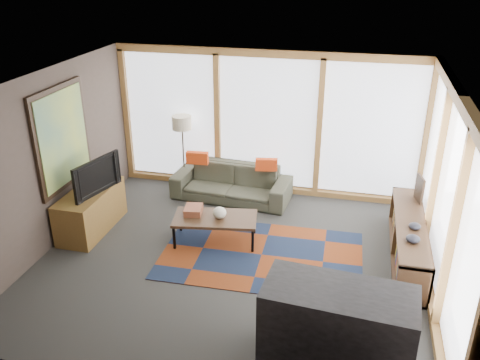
% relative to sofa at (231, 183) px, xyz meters
% --- Properties ---
extents(ground, '(5.50, 5.50, 0.00)m').
position_rel_sofa_xyz_m(ground, '(0.53, -1.95, -0.30)').
color(ground, '#2B2B28').
rests_on(ground, ground).
extents(room_envelope, '(5.52, 5.02, 2.62)m').
position_rel_sofa_xyz_m(room_envelope, '(1.03, -1.39, 1.24)').
color(room_envelope, '#42372F').
rests_on(room_envelope, ground).
extents(rug, '(2.95, 1.95, 0.01)m').
position_rel_sofa_xyz_m(rug, '(0.91, -1.73, -0.30)').
color(rug, maroon).
rests_on(rug, ground).
extents(sofa, '(2.14, 0.96, 0.61)m').
position_rel_sofa_xyz_m(sofa, '(0.00, 0.00, 0.00)').
color(sofa, '#313427').
rests_on(sofa, ground).
extents(pillow_left, '(0.40, 0.15, 0.22)m').
position_rel_sofa_xyz_m(pillow_left, '(-0.64, 0.03, 0.41)').
color(pillow_left, red).
rests_on(pillow_left, sofa).
extents(pillow_right, '(0.40, 0.18, 0.21)m').
position_rel_sofa_xyz_m(pillow_right, '(0.62, 0.02, 0.41)').
color(pillow_right, red).
rests_on(pillow_right, sofa).
extents(floor_lamp, '(0.35, 0.35, 1.41)m').
position_rel_sofa_xyz_m(floor_lamp, '(-0.97, 0.23, 0.40)').
color(floor_lamp, '#2F2317').
rests_on(floor_lamp, ground).
extents(coffee_table, '(1.34, 0.82, 0.42)m').
position_rel_sofa_xyz_m(coffee_table, '(0.13, -1.50, -0.10)').
color(coffee_table, '#2F2113').
rests_on(coffee_table, ground).
extents(book_stack, '(0.30, 0.36, 0.11)m').
position_rel_sofa_xyz_m(book_stack, '(-0.22, -1.45, 0.17)').
color(book_stack, brown).
rests_on(book_stack, coffee_table).
extents(vase, '(0.23, 0.23, 0.18)m').
position_rel_sofa_xyz_m(vase, '(0.21, -1.50, 0.20)').
color(vase, beige).
rests_on(vase, coffee_table).
extents(bookshelf, '(0.43, 2.35, 0.59)m').
position_rel_sofa_xyz_m(bookshelf, '(2.96, -1.29, -0.01)').
color(bookshelf, '#2F2113').
rests_on(bookshelf, ground).
extents(bowl_a, '(0.20, 0.20, 0.09)m').
position_rel_sofa_xyz_m(bowl_a, '(2.95, -1.83, 0.33)').
color(bowl_a, black).
rests_on(bowl_a, bookshelf).
extents(bowl_b, '(0.18, 0.18, 0.08)m').
position_rel_sofa_xyz_m(bowl_b, '(3.00, -1.47, 0.32)').
color(bowl_b, black).
rests_on(bowl_b, bookshelf).
extents(shelf_picture, '(0.11, 0.31, 0.40)m').
position_rel_sofa_xyz_m(shelf_picture, '(3.10, -0.55, 0.49)').
color(shelf_picture, black).
rests_on(shelf_picture, bookshelf).
extents(tv_console, '(0.56, 1.34, 0.67)m').
position_rel_sofa_xyz_m(tv_console, '(-1.89, -1.60, 0.03)').
color(tv_console, brown).
rests_on(tv_console, ground).
extents(television, '(0.37, 0.97, 0.56)m').
position_rel_sofa_xyz_m(television, '(-1.79, -1.58, 0.65)').
color(television, black).
rests_on(television, tv_console).
extents(bar_counter, '(1.60, 0.85, 0.98)m').
position_rel_sofa_xyz_m(bar_counter, '(2.09, -3.68, 0.19)').
color(bar_counter, black).
rests_on(bar_counter, ground).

